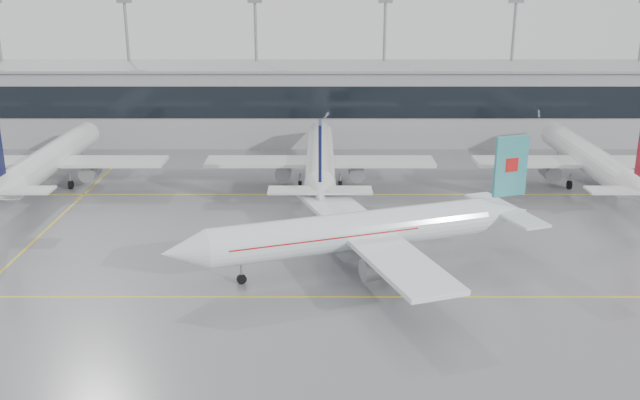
{
  "coord_description": "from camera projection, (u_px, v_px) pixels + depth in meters",
  "views": [
    {
      "loc": [
        0.03,
        -56.2,
        26.71
      ],
      "look_at": [
        0.0,
        12.0,
        5.0
      ],
      "focal_mm": 40.0,
      "sensor_mm": 36.0,
      "label": 1
    }
  ],
  "objects": [
    {
      "name": "ground",
      "position": [
        320.0,
        297.0,
        61.65
      ],
      "size": [
        320.0,
        320.0,
        0.0
      ],
      "primitive_type": "plane",
      "color": "slate",
      "rests_on": "ground"
    },
    {
      "name": "taxi_line_main",
      "position": [
        320.0,
        297.0,
        61.65
      ],
      "size": [
        120.0,
        0.25,
        0.01
      ],
      "primitive_type": "cube",
      "color": "yellow",
      "rests_on": "ground"
    },
    {
      "name": "taxi_line_north",
      "position": [
        320.0,
        194.0,
        90.24
      ],
      "size": [
        120.0,
        0.25,
        0.01
      ],
      "primitive_type": "cube",
      "color": "yellow",
      "rests_on": "ground"
    },
    {
      "name": "taxi_line_cross",
      "position": [
        39.0,
        236.0,
        75.96
      ],
      "size": [
        0.25,
        60.0,
        0.01
      ],
      "primitive_type": "cube",
      "color": "yellow",
      "rests_on": "ground"
    },
    {
      "name": "terminal",
      "position": [
        320.0,
        104.0,
        118.91
      ],
      "size": [
        180.0,
        15.0,
        12.0
      ],
      "primitive_type": "cube",
      "color": "#949497",
      "rests_on": "ground"
    },
    {
      "name": "terminal_glass",
      "position": [
        320.0,
        102.0,
        111.26
      ],
      "size": [
        180.0,
        0.2,
        5.0
      ],
      "primitive_type": "cube",
      "color": "black",
      "rests_on": "ground"
    },
    {
      "name": "terminal_roof",
      "position": [
        320.0,
        66.0,
        117.03
      ],
      "size": [
        182.0,
        16.0,
        0.4
      ],
      "primitive_type": "cube",
      "color": "gray",
      "rests_on": "ground"
    },
    {
      "name": "light_masts",
      "position": [
        320.0,
        55.0,
        122.4
      ],
      "size": [
        156.4,
        1.0,
        22.6
      ],
      "color": "gray",
      "rests_on": "ground"
    },
    {
      "name": "air_canada_jet",
      "position": [
        364.0,
        230.0,
        66.85
      ],
      "size": [
        36.08,
        29.49,
        11.65
      ],
      "rotation": [
        0.0,
        0.0,
        3.47
      ],
      "color": "white",
      "rests_on": "ground"
    },
    {
      "name": "parked_jet_b",
      "position": [
        51.0,
        159.0,
        92.64
      ],
      "size": [
        29.64,
        36.96,
        11.72
      ],
      "rotation": [
        0.0,
        0.0,
        1.57
      ],
      "color": "silver",
      "rests_on": "ground"
    },
    {
      "name": "parked_jet_c",
      "position": [
        320.0,
        159.0,
        92.63
      ],
      "size": [
        29.64,
        36.96,
        11.72
      ],
      "rotation": [
        0.0,
        0.0,
        1.57
      ],
      "color": "silver",
      "rests_on": "ground"
    },
    {
      "name": "parked_jet_d",
      "position": [
        589.0,
        159.0,
        92.61
      ],
      "size": [
        29.64,
        36.96,
        11.72
      ],
      "rotation": [
        0.0,
        0.0,
        1.57
      ],
      "color": "silver",
      "rests_on": "ground"
    }
  ]
}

